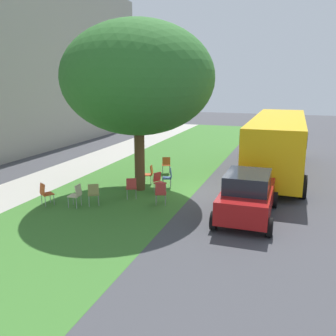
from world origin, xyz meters
TOP-DOWN VIEW (x-y plane):
  - ground at (0.00, 0.00)m, footprint 80.00×80.00m
  - grass_verge at (0.00, 3.20)m, footprint 48.00×6.00m
  - sidewalk_strip at (0.00, 7.60)m, footprint 48.00×2.80m
  - street_tree at (-0.39, 2.62)m, footprint 6.31×6.31m
  - chair_0 at (-2.02, 1.05)m, footprint 0.52×0.52m
  - chair_1 at (2.66, 2.46)m, footprint 0.55×0.54m
  - chair_2 at (-2.94, 3.45)m, footprint 0.58×0.57m
  - chair_3 at (0.29, 1.53)m, footprint 0.51×0.52m
  - chair_4 at (-3.50, 5.20)m, footprint 0.57×0.57m
  - chair_5 at (-1.70, 2.43)m, footprint 0.56×0.55m
  - chair_6 at (-0.57, 1.67)m, footprint 0.56×0.57m
  - chair_7 at (0.56, 2.55)m, footprint 0.49×0.49m
  - chair_8 at (-3.29, 3.99)m, footprint 0.45×0.45m
  - parked_car at (-2.33, -2.25)m, footprint 3.70×1.92m
  - school_bus at (4.67, -2.86)m, footprint 10.40×2.80m

SIDE VIEW (x-z plane):
  - ground at x=0.00m, z-range 0.00..0.00m
  - grass_verge at x=0.00m, z-range 0.00..0.01m
  - sidewalk_strip at x=0.00m, z-range 0.00..0.01m
  - chair_0 at x=-2.02m, z-range 0.08..0.96m
  - chair_1 at x=2.66m, z-range 0.08..0.96m
  - chair_2 at x=-2.94m, z-range 0.08..0.96m
  - chair_3 at x=0.29m, z-range 0.08..0.96m
  - chair_4 at x=-3.50m, z-range 0.08..0.96m
  - chair_5 at x=-1.70m, z-range 0.08..0.96m
  - chair_6 at x=-0.57m, z-range 0.08..0.96m
  - chair_7 at x=0.56m, z-range 0.08..0.96m
  - chair_8 at x=-3.29m, z-range 0.08..0.96m
  - parked_car at x=-2.33m, z-range 0.01..1.66m
  - school_bus at x=4.67m, z-range 0.32..3.20m
  - street_tree at x=-0.39m, z-range 1.21..8.30m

